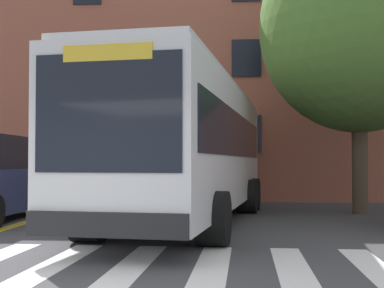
# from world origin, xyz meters

# --- Properties ---
(crosswalk) EXTENTS (15.54, 4.77, 0.01)m
(crosswalk) POSITION_xyz_m (0.07, 2.22, 0.00)
(crosswalk) COLOR white
(crosswalk) RESTS_ON ground
(lane_line_yellow_inner) EXTENTS (0.12, 36.00, 0.01)m
(lane_line_yellow_inner) POSITION_xyz_m (-3.03, 16.22, 0.00)
(lane_line_yellow_inner) COLOR gold
(lane_line_yellow_inner) RESTS_ON ground
(lane_line_yellow_outer) EXTENTS (0.12, 36.00, 0.01)m
(lane_line_yellow_outer) POSITION_xyz_m (-2.87, 16.22, 0.00)
(lane_line_yellow_outer) COLOR gold
(lane_line_yellow_outer) RESTS_ON ground
(city_bus) EXTENTS (3.99, 11.89, 3.46)m
(city_bus) POSITION_xyz_m (1.11, 8.14, 1.88)
(city_bus) COLOR white
(city_bus) RESTS_ON ground
(street_tree_curbside_large) EXTENTS (6.36, 6.66, 8.54)m
(street_tree_curbside_large) POSITION_xyz_m (5.89, 10.66, 5.43)
(street_tree_curbside_large) COLOR #4C3D2D
(street_tree_curbside_large) RESTS_ON ground
(building_facade) EXTENTS (30.45, 6.66, 10.19)m
(building_facade) POSITION_xyz_m (2.77, 18.17, 5.10)
(building_facade) COLOR #9E5642
(building_facade) RESTS_ON ground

